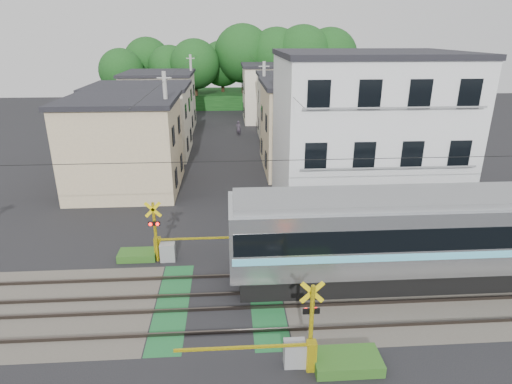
{
  "coord_description": "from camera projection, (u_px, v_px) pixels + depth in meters",
  "views": [
    {
      "loc": [
        0.51,
        -14.69,
        10.29
      ],
      "look_at": [
        1.81,
        5.0,
        2.88
      ],
      "focal_mm": 30.0,
      "sensor_mm": 36.0,
      "label": 1
    }
  ],
  "objects": [
    {
      "name": "utility_poles",
      "position": [
        210.0,
        108.0,
        37.29
      ],
      "size": [
        7.9,
        42.0,
        8.0
      ],
      "color": "#A5A5A0",
      "rests_on": "ground"
    },
    {
      "name": "crossing_signal_near",
      "position": [
        298.0,
        348.0,
        13.8
      ],
      "size": [
        4.74,
        0.65,
        3.09
      ],
      "color": "yellow",
      "rests_on": "ground"
    },
    {
      "name": "tree_hill",
      "position": [
        237.0,
        67.0,
        60.18
      ],
      "size": [
        40.0,
        13.28,
        11.43
      ],
      "color": "#184818",
      "rests_on": "ground"
    },
    {
      "name": "track_bed",
      "position": [
        220.0,
        302.0,
        17.29
      ],
      "size": [
        120.0,
        120.0,
        0.14
      ],
      "color": "#47423A",
      "rests_on": "ground"
    },
    {
      "name": "catenary",
      "position": [
        373.0,
        215.0,
        16.4
      ],
      "size": [
        60.0,
        5.04,
        7.0
      ],
      "color": "#2D2D33",
      "rests_on": "ground"
    },
    {
      "name": "weed_patches",
      "position": [
        263.0,
        298.0,
        17.26
      ],
      "size": [
        10.25,
        8.8,
        0.4
      ],
      "color": "#2D5E1E",
      "rests_on": "ground"
    },
    {
      "name": "ground",
      "position": [
        220.0,
        303.0,
        17.3
      ],
      "size": [
        120.0,
        120.0,
        0.0
      ],
      "primitive_type": "plane",
      "color": "black"
    },
    {
      "name": "apartment_block",
      "position": [
        365.0,
        134.0,
        25.06
      ],
      "size": [
        10.2,
        8.36,
        9.3
      ],
      "color": "silver",
      "rests_on": "ground"
    },
    {
      "name": "houses_row",
      "position": [
        225.0,
        111.0,
        40.39
      ],
      "size": [
        22.07,
        31.35,
        6.8
      ],
      "color": "#C8B48D",
      "rests_on": "ground"
    },
    {
      "name": "crossing_signal_far",
      "position": [
        166.0,
        247.0,
        20.31
      ],
      "size": [
        4.74,
        0.65,
        3.09
      ],
      "color": "yellow",
      "rests_on": "ground"
    },
    {
      "name": "pedestrian",
      "position": [
        238.0,
        128.0,
        44.73
      ],
      "size": [
        0.69,
        0.58,
        1.61
      ],
      "primitive_type": "imported",
      "rotation": [
        0.0,
        0.0,
        2.74
      ],
      "color": "#362F3B",
      "rests_on": "ground"
    }
  ]
}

